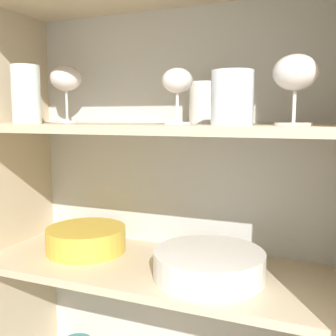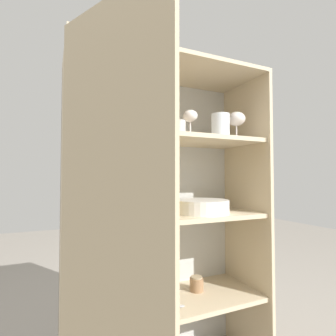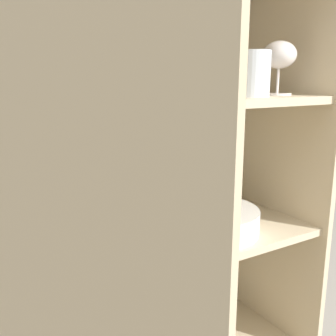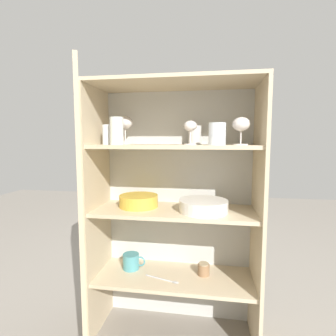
# 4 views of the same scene
# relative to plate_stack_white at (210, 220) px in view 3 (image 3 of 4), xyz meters

# --- Properties ---
(cupboard_back_panel) EXTENTS (0.90, 0.02, 1.39)m
(cupboard_back_panel) POSITION_rel_plate_stack_white_xyz_m (-0.16, 0.20, -0.06)
(cupboard_back_panel) COLOR silver
(cupboard_back_panel) RESTS_ON ground_plane
(cupboard_side_right) EXTENTS (0.02, 0.37, 1.39)m
(cupboard_side_right) POSITION_rel_plate_stack_white_xyz_m (0.28, 0.02, -0.06)
(cupboard_side_right) COLOR #CCB793
(cupboard_side_right) RESTS_ON ground_plane
(shelf_board_middle) EXTENTS (0.87, 0.33, 0.02)m
(shelf_board_middle) POSITION_rel_plate_stack_white_xyz_m (-0.16, 0.02, -0.04)
(shelf_board_middle) COLOR beige
(shelf_board_upper) EXTENTS (0.87, 0.33, 0.02)m
(shelf_board_upper) POSITION_rel_plate_stack_white_xyz_m (-0.16, 0.02, 0.31)
(shelf_board_upper) COLOR beige
(tumbler_glass_0) EXTENTS (0.07, 0.07, 0.14)m
(tumbler_glass_0) POSITION_rel_plate_stack_white_xyz_m (-0.44, -0.08, 0.39)
(tumbler_glass_0) COLOR white
(tumbler_glass_0) RESTS_ON shelf_board_upper
(tumbler_glass_2) EXTENTS (0.08, 0.08, 0.11)m
(tumbler_glass_2) POSITION_rel_plate_stack_white_xyz_m (0.06, -0.07, 0.38)
(tumbler_glass_2) COLOR white
(tumbler_glass_2) RESTS_ON shelf_board_upper
(tumbler_glass_3) EXTENTS (0.07, 0.07, 0.10)m
(tumbler_glass_3) POSITION_rel_plate_stack_white_xyz_m (-0.06, 0.13, 0.37)
(tumbler_glass_3) COLOR white
(tumbler_glass_3) RESTS_ON shelf_board_upper
(wine_glass_0) EXTENTS (0.09, 0.09, 0.16)m
(wine_glass_0) POSITION_rel_plate_stack_white_xyz_m (-0.46, 0.10, 0.44)
(wine_glass_0) COLOR silver
(wine_glass_0) RESTS_ON shelf_board_upper
(wine_glass_1) EXTENTS (0.07, 0.07, 0.12)m
(wine_glass_1) POSITION_rel_plate_stack_white_xyz_m (-0.07, -0.02, 0.41)
(wine_glass_1) COLOR silver
(wine_glass_1) RESTS_ON shelf_board_upper
(wine_glass_2) EXTENTS (0.09, 0.09, 0.14)m
(wine_glass_2) POSITION_rel_plate_stack_white_xyz_m (0.18, -0.04, 0.42)
(wine_glass_2) COLOR silver
(wine_glass_2) RESTS_ON shelf_board_upper
(plate_stack_white) EXTENTS (0.26, 0.26, 0.06)m
(plate_stack_white) POSITION_rel_plate_stack_white_xyz_m (0.00, 0.00, 0.00)
(plate_stack_white) COLOR white
(plate_stack_white) RESTS_ON shelf_board_middle
(mixing_bowl_large) EXTENTS (0.22, 0.22, 0.07)m
(mixing_bowl_large) POSITION_rel_plate_stack_white_xyz_m (-0.37, 0.05, 0.01)
(mixing_bowl_large) COLOR gold
(mixing_bowl_large) RESTS_ON shelf_board_middle
(storage_jar) EXTENTS (0.07, 0.07, 0.07)m
(storage_jar) POSITION_rel_plate_stack_white_xyz_m (0.01, 0.06, -0.38)
(storage_jar) COLOR #99704C
(storage_jar) RESTS_ON shelf_board_lower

